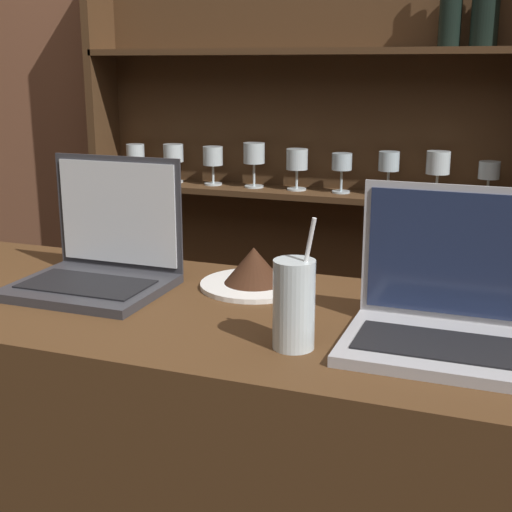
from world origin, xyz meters
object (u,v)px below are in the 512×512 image
Objects in this scene: laptop_far at (444,311)px; water_glass at (294,304)px; laptop_near at (100,259)px; cake_plate at (254,271)px.

laptop_far is 1.40× the size of water_glass.
laptop_far is at bearing -6.69° from laptop_near.
laptop_near is at bearing -161.81° from cake_plate.
water_glass reaches higher than cake_plate.
laptop_near is 0.98× the size of laptop_far.
laptop_near is 0.69m from laptop_far.
laptop_near is 1.37× the size of water_glass.
laptop_far reaches higher than water_glass.
laptop_far reaches higher than cake_plate.
water_glass is (-0.22, -0.10, 0.02)m from laptop_far.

